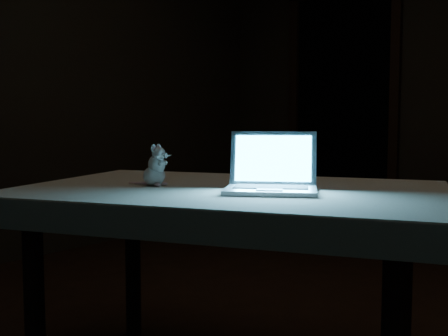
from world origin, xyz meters
The scene contains 6 objects.
left_wall centered at (-2.25, 0.00, 1.30)m, with size 0.04×5.00×2.60m, color black.
doorway centered at (-1.10, 2.50, 1.06)m, with size 1.06×0.36×2.13m, color black, non-canonical shape.
table centered at (0.03, -0.51, 0.36)m, with size 1.34×0.86×0.72m, color black, non-canonical shape.
tablecloth centered at (-0.06, -0.57, 0.68)m, with size 1.44×0.96×0.09m, color beige, non-canonical shape.
laptop centered at (0.23, -0.54, 0.83)m, with size 0.29×0.26×0.20m, color #A7A7AC, non-canonical shape.
plush_mouse centered at (-0.21, -0.65, 0.80)m, with size 0.11×0.11×0.15m, color silver, non-canonical shape.
Camera 1 is at (1.25, -2.03, 0.96)m, focal length 45.00 mm.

